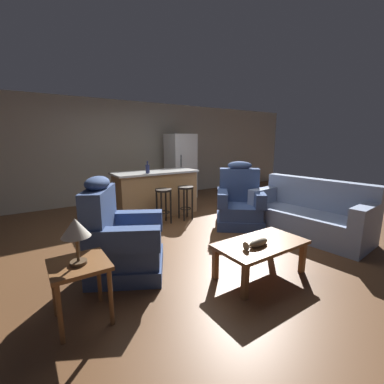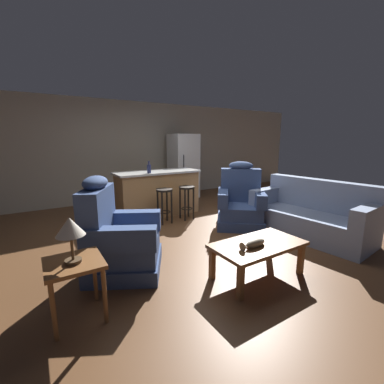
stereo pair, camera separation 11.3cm
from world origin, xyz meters
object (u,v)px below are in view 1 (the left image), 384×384
Objects in this scene: refrigerator at (181,166)px; end_table at (80,273)px; table_lamp at (76,230)px; recliner_near_lamp at (120,240)px; recliner_near_island at (239,203)px; fish_figurine at (256,243)px; bar_stool_left at (164,200)px; kitchen_island at (156,193)px; couch at (309,215)px; bar_stool_right at (186,197)px; coffee_table at (261,247)px; bottle_tall_green at (148,169)px.

end_table is at bearing -131.11° from refrigerator.
recliner_near_lamp is at bearing 49.52° from table_lamp.
recliner_near_lamp is 1.00× the size of recliner_near_island.
bar_stool_left is at bearing 87.63° from fish_figurine.
kitchen_island is at bearing -106.18° from recliner_near_island.
refrigerator reaches higher than recliner_near_island.
recliner_near_lamp is (-1.22, 1.06, -0.04)m from fish_figurine.
couch is 2.64m from bar_stool_left.
recliner_near_island is 1.81m from kitchen_island.
bar_stool_left is at bearing 47.61° from table_lamp.
coffee_table is at bearing -100.88° from bar_stool_right.
kitchen_island is at bearing 85.41° from fish_figurine.
refrigerator reaches higher than bar_stool_left.
recliner_near_lamp is at bearing 48.63° from end_table.
recliner_near_island is at bearing -55.37° from kitchen_island.
recliner_near_lamp is 1.00m from table_lamp.
bar_stool_right is (-1.30, 1.92, 0.13)m from couch.
bar_stool_left is (0.10, 2.46, 0.01)m from fish_figurine.
bar_stool_left is at bearing 75.23° from recliner_near_lamp.
bottle_tall_green is (-1.30, 1.28, 0.62)m from recliner_near_island.
end_table is 1.37× the size of table_lamp.
recliner_near_island is 0.68× the size of refrigerator.
bar_stool_right is at bearing 79.12° from coffee_table.
couch is at bearing -55.85° from bar_stool_right.
bottle_tall_green reaches higher than kitchen_island.
couch is at bearing 19.14° from recliner_near_lamp.
bar_stool_left is 0.72m from bottle_tall_green.
bar_stool_right reaches higher than fish_figurine.
coffee_table is 0.92× the size of recliner_near_island.
bar_stool_right is at bearing 66.08° from recliner_near_lamp.
table_lamp is at bearing -130.96° from refrigerator.
refrigerator reaches higher than bottle_tall_green.
bar_stool_right is (2.40, 2.08, -0.40)m from table_lamp.
couch is 2.90× the size of bar_stool_left.
fish_figurine is 0.28× the size of recliner_near_lamp.
end_table is at bearing -102.87° from recliner_near_lamp.
recliner_near_island is (1.28, 1.60, -0.04)m from fish_figurine.
bar_stool_left reaches higher than coffee_table.
table_lamp is 2.84m from bar_stool_left.
refrigerator reaches higher than end_table.
recliner_near_lamp is 1.76× the size of bar_stool_right.
bottle_tall_green is at bearing 90.46° from fish_figurine.
bottle_tall_green reaches higher than bar_stool_left.
recliner_near_lamp reaches higher than fish_figurine.
bar_stool_right is (0.46, 2.40, 0.11)m from coffee_table.
recliner_near_island reaches higher than bottle_tall_green.
end_table is (-3.07, -1.19, 0.04)m from recliner_near_island.
bar_stool_right is at bearing -60.50° from kitchen_island.
bottle_tall_green is at bearing -95.34° from recliner_near_island.
fish_figurine reaches higher than coffee_table.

